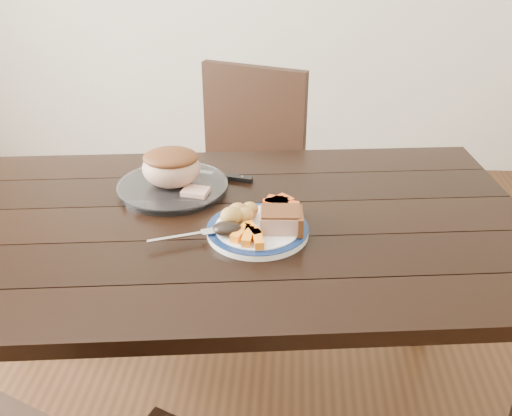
# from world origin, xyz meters

# --- Properties ---
(dining_table) EXTENTS (1.70, 1.09, 0.75)m
(dining_table) POSITION_xyz_m (-0.00, 0.00, 0.66)
(dining_table) COLOR black
(dining_table) RESTS_ON ground
(chair_far) EXTENTS (0.53, 0.54, 0.93)m
(chair_far) POSITION_xyz_m (-0.02, 0.73, 0.52)
(chair_far) COLOR black
(chair_far) RESTS_ON ground
(dinner_plate) EXTENTS (0.25, 0.25, 0.02)m
(dinner_plate) POSITION_xyz_m (0.09, -0.06, 0.76)
(dinner_plate) COLOR white
(dinner_plate) RESTS_ON dining_table
(plate_rim) EXTENTS (0.25, 0.25, 0.02)m
(plate_rim) POSITION_xyz_m (0.09, -0.06, 0.77)
(plate_rim) COLOR #0E2049
(plate_rim) RESTS_ON dinner_plate
(serving_platter) EXTENTS (0.30, 0.30, 0.02)m
(serving_platter) POSITION_xyz_m (-0.17, 0.16, 0.76)
(serving_platter) COLOR white
(serving_platter) RESTS_ON dining_table
(pork_slice) EXTENTS (0.10, 0.08, 0.04)m
(pork_slice) POSITION_xyz_m (0.14, -0.06, 0.79)
(pork_slice) COLOR tan
(pork_slice) RESTS_ON dinner_plate
(roasted_potatoes) EXTENTS (0.09, 0.09, 0.05)m
(roasted_potatoes) POSITION_xyz_m (0.04, -0.04, 0.79)
(roasted_potatoes) COLOR gold
(roasted_potatoes) RESTS_ON dinner_plate
(carrot_batons) EXTENTS (0.08, 0.11, 0.02)m
(carrot_batons) POSITION_xyz_m (0.07, -0.12, 0.78)
(carrot_batons) COLOR orange
(carrot_batons) RESTS_ON dinner_plate
(pumpkin_wedges) EXTENTS (0.09, 0.09, 0.04)m
(pumpkin_wedges) POSITION_xyz_m (0.14, 0.01, 0.79)
(pumpkin_wedges) COLOR #E74F19
(pumpkin_wedges) RESTS_ON dinner_plate
(dark_mushroom) EXTENTS (0.07, 0.05, 0.03)m
(dark_mushroom) POSITION_xyz_m (0.02, -0.10, 0.79)
(dark_mushroom) COLOR black
(dark_mushroom) RESTS_ON dinner_plate
(fork) EXTENTS (0.17, 0.08, 0.00)m
(fork) POSITION_xyz_m (-0.08, -0.11, 0.77)
(fork) COLOR silver
(fork) RESTS_ON dinner_plate
(roast_joint) EXTENTS (0.16, 0.14, 0.11)m
(roast_joint) POSITION_xyz_m (-0.17, 0.16, 0.82)
(roast_joint) COLOR tan
(roast_joint) RESTS_ON serving_platter
(cut_slice) EXTENTS (0.08, 0.07, 0.02)m
(cut_slice) POSITION_xyz_m (-0.09, 0.10, 0.78)
(cut_slice) COLOR tan
(cut_slice) RESTS_ON serving_platter
(carving_knife) EXTENTS (0.32, 0.09, 0.01)m
(carving_knife) POSITION_xyz_m (-0.05, 0.25, 0.76)
(carving_knife) COLOR silver
(carving_knife) RESTS_ON dining_table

